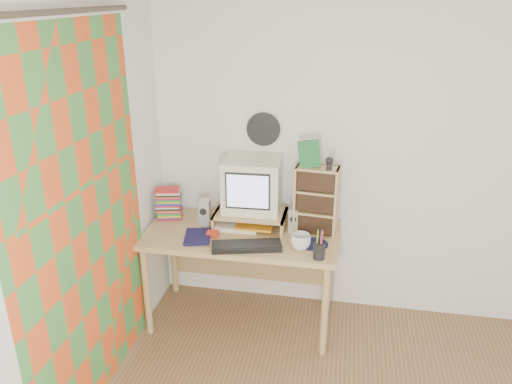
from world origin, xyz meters
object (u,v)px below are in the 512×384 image
at_px(cd_rack, 316,200).
at_px(diary, 185,235).
at_px(mug, 301,242).
at_px(dvd_stack, 169,203).
at_px(keyboard, 247,246).
at_px(desk, 243,245).
at_px(crt_monitor, 252,185).

xyz_separation_m(cd_rack, diary, (-0.89, -0.28, -0.22)).
height_order(cd_rack, mug, cd_rack).
relative_size(cd_rack, mug, 3.60).
distance_m(mug, diary, 0.82).
xyz_separation_m(dvd_stack, cd_rack, (1.12, -0.03, 0.12)).
bearing_deg(keyboard, desk, 92.15).
bearing_deg(crt_monitor, desk, -123.05).
bearing_deg(desk, crt_monitor, 59.09).
bearing_deg(desk, cd_rack, 5.22).
xyz_separation_m(keyboard, diary, (-0.46, 0.07, 0.01)).
relative_size(crt_monitor, diary, 1.81).
relative_size(desk, cd_rack, 2.83).
relative_size(desk, diary, 6.25).
distance_m(cd_rack, mug, 0.35).
relative_size(crt_monitor, mug, 2.96).
xyz_separation_m(desk, mug, (0.45, -0.24, 0.19)).
height_order(desk, dvd_stack, dvd_stack).
bearing_deg(keyboard, cd_rack, 23.63).
distance_m(cd_rack, diary, 0.96).
bearing_deg(dvd_stack, cd_rack, -15.09).
bearing_deg(mug, keyboard, -170.73).
distance_m(keyboard, mug, 0.37).
bearing_deg(keyboard, diary, 157.10).
bearing_deg(desk, diary, -148.46).
bearing_deg(desk, dvd_stack, 172.21).
relative_size(desk, dvd_stack, 5.55).
distance_m(desk, diary, 0.46).
bearing_deg(dvd_stack, mug, -30.34).
bearing_deg(dvd_stack, desk, -21.18).
bearing_deg(crt_monitor, cd_rack, -6.85).
xyz_separation_m(keyboard, mug, (0.36, 0.06, 0.04)).
bearing_deg(diary, desk, 19.46).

